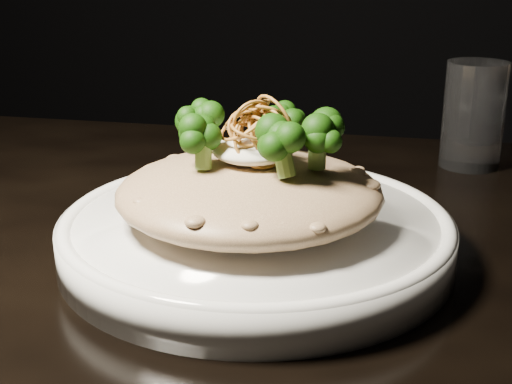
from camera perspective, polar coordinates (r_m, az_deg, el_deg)
table at (r=0.63m, az=6.55°, el=-12.32°), size 1.10×0.80×0.75m
plate at (r=0.58m, az=0.00°, el=-3.56°), size 0.32×0.32×0.03m
risotto at (r=0.57m, az=-0.52°, el=-0.01°), size 0.21×0.21×0.05m
broccoli at (r=0.56m, az=0.33°, el=4.97°), size 0.14×0.14×0.05m
cheese at (r=0.56m, az=-0.25°, el=3.37°), size 0.06×0.06×0.02m
shallots at (r=0.55m, az=0.33°, el=5.86°), size 0.05×0.05×0.04m
drinking_glass at (r=0.84m, az=17.00°, el=5.92°), size 0.07×0.07×0.12m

